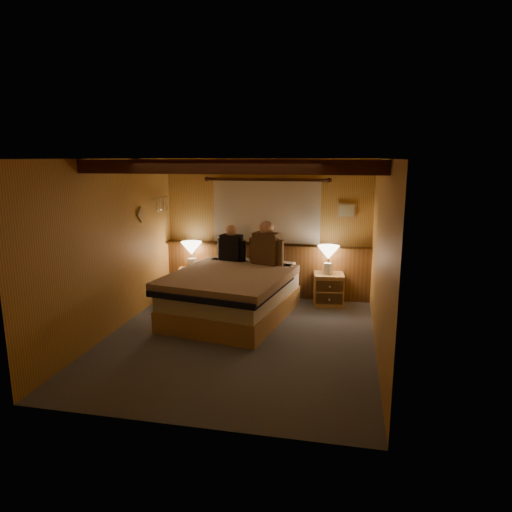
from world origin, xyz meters
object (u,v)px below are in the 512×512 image
(nightstand_right, at_px, (328,289))
(lamp_left, at_px, (192,250))
(bed, at_px, (232,294))
(duffel_bag, at_px, (176,295))
(person_left, at_px, (232,246))
(nightstand_left, at_px, (191,282))
(person_right, at_px, (266,246))
(lamp_right, at_px, (328,254))

(nightstand_right, height_order, lamp_left, lamp_left)
(bed, relative_size, duffel_bag, 4.78)
(duffel_bag, bearing_deg, person_left, 7.55)
(bed, bearing_deg, nightstand_right, 43.77)
(nightstand_left, distance_m, person_left, 1.09)
(nightstand_right, relative_size, person_right, 0.72)
(nightstand_left, relative_size, lamp_left, 1.08)
(nightstand_left, distance_m, lamp_left, 0.58)
(lamp_right, bearing_deg, bed, -145.46)
(nightstand_right, bearing_deg, lamp_left, 171.63)
(bed, xyz_separation_m, lamp_right, (1.39, 0.96, 0.48))
(nightstand_right, bearing_deg, person_right, -169.46)
(person_right, bearing_deg, nightstand_left, -176.82)
(lamp_left, relative_size, lamp_right, 1.03)
(bed, bearing_deg, nightstand_left, 146.13)
(person_right, bearing_deg, nightstand_right, 33.54)
(bed, height_order, person_left, person_left)
(nightstand_right, distance_m, lamp_right, 0.59)
(person_right, bearing_deg, lamp_left, -178.84)
(lamp_right, height_order, duffel_bag, lamp_right)
(bed, xyz_separation_m, lamp_left, (-1.00, 1.02, 0.45))
(bed, xyz_separation_m, duffel_bag, (-1.11, 0.51, -0.23))
(nightstand_left, distance_m, lamp_right, 2.47)
(lamp_right, bearing_deg, lamp_left, 178.64)
(nightstand_right, height_order, person_right, person_right)
(nightstand_left, distance_m, duffel_bag, 0.48)
(nightstand_left, bearing_deg, bed, -55.87)
(nightstand_right, distance_m, duffel_bag, 2.57)
(nightstand_left, height_order, person_right, person_right)
(nightstand_left, relative_size, person_right, 0.70)
(lamp_left, xyz_separation_m, person_left, (0.79, -0.22, 0.14))
(bed, distance_m, person_right, 0.99)
(lamp_right, bearing_deg, duffel_bag, -169.74)
(bed, xyz_separation_m, person_right, (0.41, 0.64, 0.64))
(person_right, bearing_deg, bed, -106.83)
(person_left, xyz_separation_m, person_right, (0.62, -0.16, 0.05))
(bed, relative_size, lamp_left, 4.94)
(nightstand_right, xyz_separation_m, lamp_left, (-2.41, 0.07, 0.56))
(lamp_left, bearing_deg, person_right, -15.10)
(bed, distance_m, nightstand_right, 1.71)
(lamp_left, bearing_deg, person_left, -15.42)
(nightstand_right, distance_m, lamp_left, 2.48)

